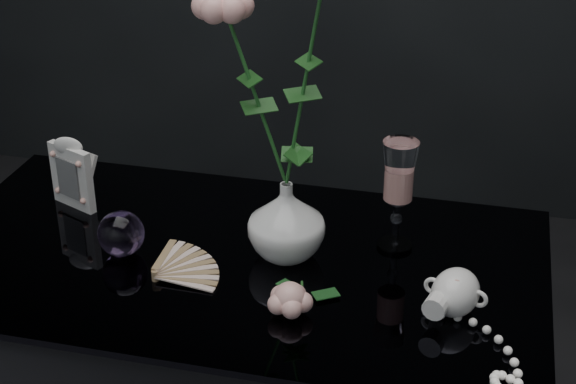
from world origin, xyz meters
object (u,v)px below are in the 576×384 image
(vase, at_px, (286,220))
(pearl_jar, at_px, (456,290))
(picture_frame, at_px, (71,172))
(wine_glass, at_px, (398,196))
(paperweight, at_px, (121,234))
(loose_rose, at_px, (290,298))

(vase, xyz_separation_m, pearl_jar, (0.29, -0.10, -0.03))
(pearl_jar, bearing_deg, picture_frame, -178.72)
(vase, distance_m, wine_glass, 0.19)
(vase, xyz_separation_m, wine_glass, (0.18, 0.07, 0.03))
(paperweight, height_order, loose_rose, paperweight)
(pearl_jar, bearing_deg, paperweight, -168.65)
(vase, height_order, loose_rose, vase)
(picture_frame, xyz_separation_m, paperweight, (0.16, -0.14, -0.03))
(picture_frame, relative_size, pearl_jar, 0.54)
(paperweight, bearing_deg, loose_rose, -17.39)
(picture_frame, bearing_deg, loose_rose, -3.40)
(vase, bearing_deg, wine_glass, 22.45)
(wine_glass, distance_m, paperweight, 0.47)
(vase, distance_m, pearl_jar, 0.31)
(wine_glass, bearing_deg, paperweight, -163.38)
(loose_rose, bearing_deg, pearl_jar, 11.40)
(picture_frame, distance_m, loose_rose, 0.53)
(vase, xyz_separation_m, paperweight, (-0.27, -0.06, -0.03))
(vase, relative_size, picture_frame, 0.97)
(picture_frame, xyz_separation_m, pearl_jar, (0.72, -0.17, -0.03))
(wine_glass, xyz_separation_m, paperweight, (-0.45, -0.13, -0.06))
(vase, xyz_separation_m, loose_rose, (0.04, -0.16, -0.04))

